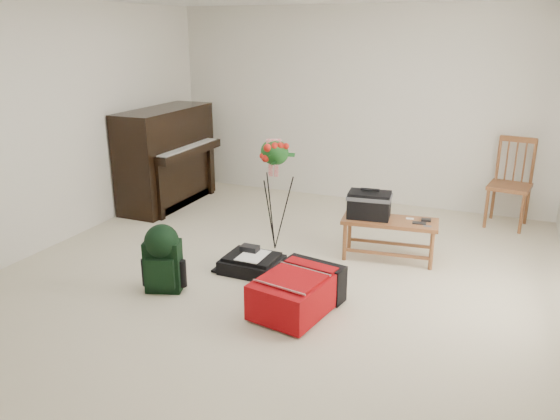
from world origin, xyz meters
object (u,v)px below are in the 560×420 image
at_px(bench, 376,209).
at_px(red_suitcase, 299,289).
at_px(black_duffel, 252,263).
at_px(dining_chair, 510,184).
at_px(green_backpack, 162,255).
at_px(piano, 167,159).
at_px(flower_stand, 275,195).

height_order(bench, red_suitcase, bench).
bearing_deg(black_duffel, dining_chair, 47.48).
xyz_separation_m(bench, green_backpack, (-1.52, -1.47, -0.17)).
relative_size(dining_chair, green_backpack, 1.68).
distance_m(piano, dining_chair, 4.21).
relative_size(piano, red_suitcase, 1.78).
bearing_deg(dining_chair, red_suitcase, -109.48).
height_order(dining_chair, flower_stand, flower_stand).
height_order(red_suitcase, black_duffel, red_suitcase).
bearing_deg(green_backpack, red_suitcase, -11.19).
bearing_deg(green_backpack, dining_chair, 29.22).
bearing_deg(flower_stand, green_backpack, -131.26).
xyz_separation_m(piano, bench, (2.92, -0.70, -0.09)).
distance_m(dining_chair, green_backpack, 4.06).
relative_size(red_suitcase, flower_stand, 0.70).
xyz_separation_m(red_suitcase, black_duffel, (-0.68, 0.51, -0.09)).
xyz_separation_m(black_duffel, flower_stand, (-0.03, 0.61, 0.50)).
height_order(dining_chair, red_suitcase, dining_chair).
xyz_separation_m(piano, flower_stand, (1.91, -0.90, -0.01)).
xyz_separation_m(piano, red_suitcase, (2.61, -2.01, -0.43)).
xyz_separation_m(bench, flower_stand, (-1.01, -0.20, 0.08)).
bearing_deg(piano, black_duffel, -37.92).
distance_m(black_duffel, flower_stand, 0.79).
relative_size(bench, green_backpack, 1.58).
distance_m(bench, red_suitcase, 1.39).
distance_m(piano, flower_stand, 2.11).
bearing_deg(black_duffel, green_backpack, -128.48).
distance_m(piano, green_backpack, 2.59).
height_order(bench, flower_stand, flower_stand).
bearing_deg(flower_stand, bench, -8.29).
height_order(piano, red_suitcase, piano).
relative_size(dining_chair, flower_stand, 0.86).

